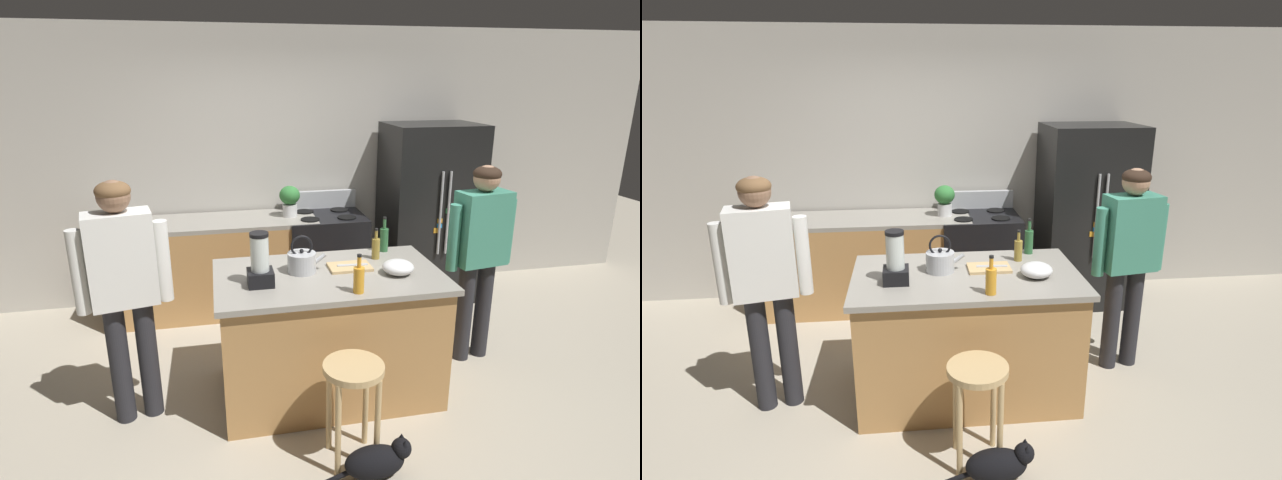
# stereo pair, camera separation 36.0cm
# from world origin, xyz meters

# --- Properties ---
(ground_plane) EXTENTS (14.00, 14.00, 0.00)m
(ground_plane) POSITION_xyz_m (0.00, 0.00, 0.00)
(ground_plane) COLOR #B2A893
(back_wall) EXTENTS (8.00, 0.10, 2.70)m
(back_wall) POSITION_xyz_m (0.00, 1.95, 1.35)
(back_wall) COLOR #BCB7AD
(back_wall) RESTS_ON ground_plane
(kitchen_island) EXTENTS (1.58, 0.92, 0.93)m
(kitchen_island) POSITION_xyz_m (0.00, 0.00, 0.47)
(kitchen_island) COLOR #B7844C
(kitchen_island) RESTS_ON ground_plane
(back_counter_run) EXTENTS (2.00, 0.64, 0.93)m
(back_counter_run) POSITION_xyz_m (-0.80, 1.55, 0.46)
(back_counter_run) COLOR #B7844C
(back_counter_run) RESTS_ON ground_plane
(refrigerator) EXTENTS (0.90, 0.73, 1.79)m
(refrigerator) POSITION_xyz_m (1.38, 1.50, 0.90)
(refrigerator) COLOR black
(refrigerator) RESTS_ON ground_plane
(stove_range) EXTENTS (0.76, 0.65, 1.11)m
(stove_range) POSITION_xyz_m (0.31, 1.52, 0.48)
(stove_range) COLOR black
(stove_range) RESTS_ON ground_plane
(person_by_island_left) EXTENTS (0.60, 0.30, 1.65)m
(person_by_island_left) POSITION_xyz_m (-1.34, -0.03, 1.00)
(person_by_island_left) COLOR #26262B
(person_by_island_left) RESTS_ON ground_plane
(person_by_sink_right) EXTENTS (0.60, 0.28, 1.60)m
(person_by_sink_right) POSITION_xyz_m (1.26, 0.22, 0.97)
(person_by_sink_right) COLOR #26262B
(person_by_sink_right) RESTS_ON ground_plane
(bar_stool) EXTENTS (0.36, 0.36, 0.65)m
(bar_stool) POSITION_xyz_m (-0.02, -0.73, 0.51)
(bar_stool) COLOR tan
(bar_stool) RESTS_ON ground_plane
(cat) EXTENTS (0.52, 0.18, 0.26)m
(cat) POSITION_xyz_m (0.09, -0.91, 0.11)
(cat) COLOR black
(cat) RESTS_ON ground_plane
(potted_plant) EXTENTS (0.20, 0.20, 0.30)m
(potted_plant) POSITION_xyz_m (-0.04, 1.55, 1.10)
(potted_plant) COLOR silver
(potted_plant) RESTS_ON back_counter_run
(blender_appliance) EXTENTS (0.17, 0.17, 0.36)m
(blender_appliance) POSITION_xyz_m (-0.48, -0.10, 1.08)
(blender_appliance) COLOR black
(blender_appliance) RESTS_ON kitchen_island
(bottle_vinegar) EXTENTS (0.06, 0.06, 0.24)m
(bottle_vinegar) POSITION_xyz_m (0.41, 0.23, 1.01)
(bottle_vinegar) COLOR olive
(bottle_vinegar) RESTS_ON kitchen_island
(bottle_soda) EXTENTS (0.07, 0.07, 0.26)m
(bottle_soda) POSITION_xyz_m (0.11, -0.35, 1.02)
(bottle_soda) COLOR orange
(bottle_soda) RESTS_ON kitchen_island
(bottle_olive_oil) EXTENTS (0.07, 0.07, 0.28)m
(bottle_olive_oil) POSITION_xyz_m (0.52, 0.38, 1.03)
(bottle_olive_oil) COLOR #2D6638
(bottle_olive_oil) RESTS_ON kitchen_island
(mixing_bowl) EXTENTS (0.22, 0.22, 0.10)m
(mixing_bowl) POSITION_xyz_m (0.47, -0.10, 0.98)
(mixing_bowl) COLOR white
(mixing_bowl) RESTS_ON kitchen_island
(tea_kettle) EXTENTS (0.28, 0.20, 0.27)m
(tea_kettle) POSITION_xyz_m (-0.18, 0.07, 1.01)
(tea_kettle) COLOR #B7BABF
(tea_kettle) RESTS_ON kitchen_island
(cutting_board) EXTENTS (0.30, 0.20, 0.02)m
(cutting_board) POSITION_xyz_m (0.17, 0.07, 0.94)
(cutting_board) COLOR tan
(cutting_board) RESTS_ON kitchen_island
(chef_knife) EXTENTS (0.22, 0.04, 0.01)m
(chef_knife) POSITION_xyz_m (0.19, 0.07, 0.95)
(chef_knife) COLOR #B7BABF
(chef_knife) RESTS_ON cutting_board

